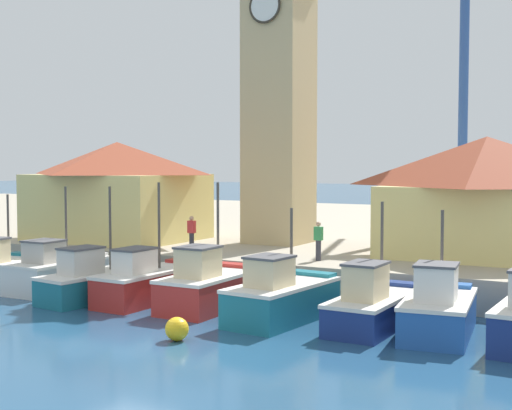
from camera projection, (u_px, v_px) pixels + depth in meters
The scene contains 17 objects.
ground_plane at pixel (130, 340), 21.48m from camera, with size 300.00×300.00×0.00m, color navy.
quay_wharf at pixel (408, 235), 46.25m from camera, with size 120.00×40.00×1.30m, color #A89E89.
fishing_boat_far_left at pixel (0, 269), 30.94m from camera, with size 2.71×4.40×3.95m.
fishing_boat_left_outer at pixel (57, 272), 29.74m from camera, with size 2.26×4.40×4.34m.
fishing_boat_left_inner at pixel (97, 281), 27.81m from camera, with size 2.42×5.20×4.41m.
fishing_boat_mid_left at pixel (148, 282), 27.34m from camera, with size 1.96×5.03×4.58m.
fishing_boat_center at pixel (209, 287), 26.02m from camera, with size 2.16×4.56×4.62m.
fishing_boat_mid_right at pixel (281, 297), 24.03m from camera, with size 2.47×4.79×3.80m.
fishing_boat_right_inner at pixel (374, 305), 23.07m from camera, with size 1.99×4.87×4.06m.
fishing_boat_right_outer at pixel (439, 310), 22.01m from camera, with size 2.54×4.60×3.86m.
clock_tower at pixel (279, 73), 35.57m from camera, with size 3.38×3.38×17.73m.
warehouse_left at pixel (117, 190), 37.55m from camera, with size 8.41×6.77×5.13m.
warehouse_right at pixel (486, 196), 30.15m from camera, with size 8.75×5.69×5.15m.
port_crane_near at pixel (463, 110), 42.47m from camera, with size 3.72×7.66×18.70m.
mooring_buoy at pixel (177, 329), 21.37m from camera, with size 0.72×0.72×0.72m, color gold.
dock_worker_near_tower at pixel (192, 233), 32.40m from camera, with size 0.34×0.22×1.62m.
dock_worker_along_quay at pixel (318, 240), 29.38m from camera, with size 0.34×0.22×1.62m.
Camera 1 is at (13.60, -16.71, 5.36)m, focal length 50.00 mm.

